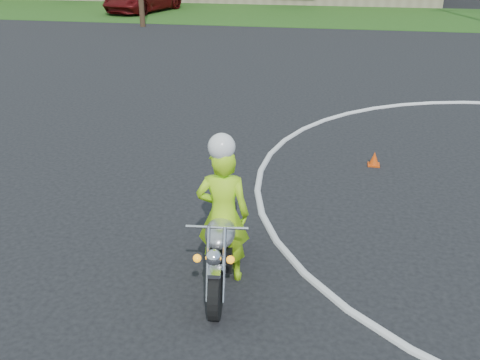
# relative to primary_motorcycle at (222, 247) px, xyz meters

# --- Properties ---
(grass_strip) EXTENTS (120.00, 10.00, 0.02)m
(grass_strip) POSITION_rel_primary_motorcycle_xyz_m (5.97, 27.91, -0.55)
(grass_strip) COLOR #1E4714
(grass_strip) RESTS_ON ground
(primary_motorcycle) EXTENTS (0.77, 2.21, 1.16)m
(primary_motorcycle) POSITION_rel_primary_motorcycle_xyz_m (0.00, 0.00, 0.00)
(primary_motorcycle) COLOR black
(primary_motorcycle) RESTS_ON ground
(rider_primary_grp) EXTENTS (0.76, 0.54, 2.16)m
(rider_primary_grp) POSITION_rel_primary_motorcycle_xyz_m (-0.01, 0.14, 0.48)
(rider_primary_grp) COLOR #B0F519
(rider_primary_grp) RESTS_ON ground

